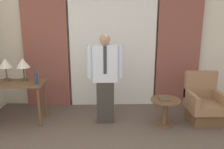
{
  "coord_description": "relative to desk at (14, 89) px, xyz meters",
  "views": [
    {
      "loc": [
        -0.16,
        -1.59,
        1.83
      ],
      "look_at": [
        -0.05,
        2.03,
        0.95
      ],
      "focal_mm": 35.0,
      "sensor_mm": 36.0,
      "label": 1
    }
  ],
  "objects": [
    {
      "name": "book",
      "position": [
        2.7,
        -0.25,
        -0.12
      ],
      "size": [
        0.18,
        0.23,
        0.03
      ],
      "color": "brown",
      "rests_on": "side_table"
    },
    {
      "name": "curtain_drape_right",
      "position": [
        3.25,
        0.82,
        0.66
      ],
      "size": [
        0.94,
        0.06,
        2.58
      ],
      "color": "brown",
      "rests_on": "ground_plane"
    },
    {
      "name": "desk",
      "position": [
        0.0,
        0.0,
        0.0
      ],
      "size": [
        1.12,
        0.55,
        0.76
      ],
      "color": "brown",
      "rests_on": "ground_plane"
    },
    {
      "name": "person",
      "position": [
        1.66,
        -0.07,
        0.25
      ],
      "size": [
        0.63,
        0.21,
        1.62
      ],
      "color": "#38332D",
      "rests_on": "ground_plane"
    },
    {
      "name": "curtain_sheer_center",
      "position": [
        1.83,
        0.82,
        0.66
      ],
      "size": [
        1.83,
        0.06,
        2.58
      ],
      "color": "white",
      "rests_on": "ground_plane"
    },
    {
      "name": "wall_back",
      "position": [
        1.83,
        0.95,
        0.72
      ],
      "size": [
        10.0,
        0.06,
        2.7
      ],
      "color": "silver",
      "rests_on": "ground_plane"
    },
    {
      "name": "side_table",
      "position": [
        2.73,
        -0.25,
        -0.3
      ],
      "size": [
        0.53,
        0.53,
        0.49
      ],
      "color": "brown",
      "rests_on": "ground_plane"
    },
    {
      "name": "bottle_near_edge",
      "position": [
        0.45,
        -0.11,
        0.23
      ],
      "size": [
        0.06,
        0.06,
        0.26
      ],
      "color": "#2D3851",
      "rests_on": "desk"
    },
    {
      "name": "armchair",
      "position": [
        3.48,
        -0.11,
        -0.31
      ],
      "size": [
        0.6,
        0.61,
        0.92
      ],
      "color": "brown",
      "rests_on": "ground_plane"
    },
    {
      "name": "table_lamp_right",
      "position": [
        0.16,
        0.13,
        0.44
      ],
      "size": [
        0.24,
        0.24,
        0.42
      ],
      "color": "#4C4238",
      "rests_on": "desk"
    },
    {
      "name": "curtain_drape_left",
      "position": [
        0.41,
        0.82,
        0.66
      ],
      "size": [
        0.94,
        0.06,
        2.58
      ],
      "color": "brown",
      "rests_on": "ground_plane"
    },
    {
      "name": "table_lamp_left",
      "position": [
        -0.16,
        0.13,
        0.44
      ],
      "size": [
        0.24,
        0.24,
        0.42
      ],
      "color": "#4C4238",
      "rests_on": "desk"
    }
  ]
}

